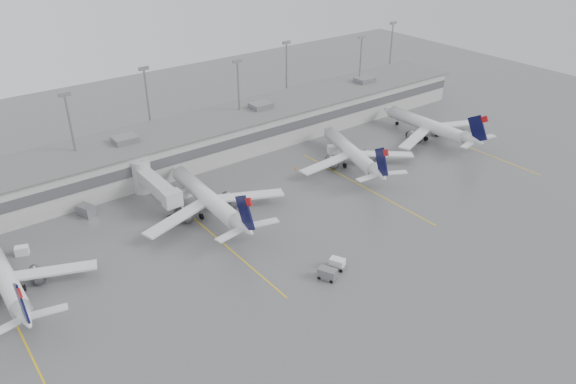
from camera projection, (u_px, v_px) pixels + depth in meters
ground at (386, 270)px, 93.04m from camera, size 260.00×260.00×0.00m
terminal at (209, 137)px, 131.76m from camera, size 152.00×17.00×9.45m
light_masts at (194, 99)px, 132.07m from camera, size 142.40×8.00×20.60m
jet_bridge_right at (150, 182)px, 112.46m from camera, size 4.00×17.20×7.00m
stand_markings at (297, 211)px, 109.89m from camera, size 105.25×40.00×0.01m
jet_far_left at (5, 278)px, 86.06m from camera, size 26.75×29.95×9.70m
jet_mid_left at (210, 199)px, 107.21m from camera, size 29.56×33.17×10.73m
jet_mid_right at (353, 153)px, 126.53m from camera, size 26.76×30.45×10.12m
jet_far_right at (431, 126)px, 140.61m from camera, size 28.77×32.23×10.43m
baggage_tug at (337, 264)px, 93.10m from camera, size 2.79×3.30×1.82m
baggage_cart at (327, 274)px, 90.44m from camera, size 2.81×3.39×1.90m
gse_uld_a at (22, 251)px, 96.56m from camera, size 2.55×2.10×1.55m
gse_uld_b at (187, 193)px, 114.91m from camera, size 2.23×1.50×1.57m
gse_uld_c at (333, 149)px, 133.65m from camera, size 3.19×2.67×1.92m
gse_loader at (86, 210)px, 108.08m from camera, size 3.18×3.92×2.12m
cone_b at (226, 220)px, 106.39m from camera, size 0.40×0.40×0.63m
cone_c at (296, 168)px, 126.04m from camera, size 0.49×0.49×0.79m
cone_d at (440, 129)px, 146.44m from camera, size 0.44×0.44×0.70m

